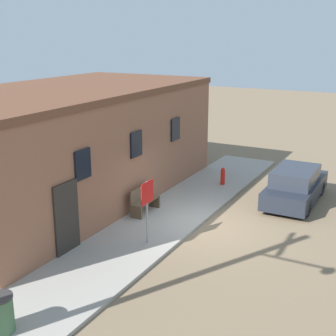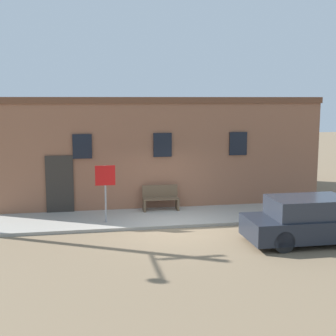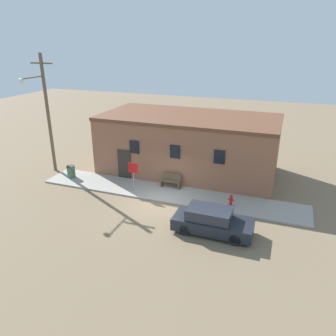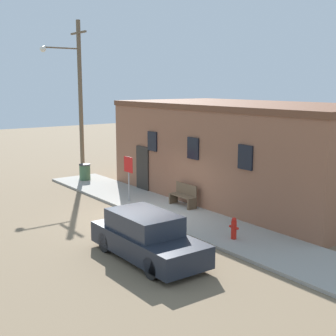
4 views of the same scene
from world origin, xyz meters
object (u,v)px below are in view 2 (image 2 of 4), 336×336
(fire_hydrant, at_px, (282,203))
(bench, at_px, (161,199))
(stop_sign, at_px, (105,183))
(parked_car, at_px, (312,221))

(fire_hydrant, bearing_deg, bench, 163.40)
(stop_sign, distance_m, parked_car, 6.72)
(parked_car, bearing_deg, fire_hydrant, 81.75)
(bench, xyz_separation_m, parked_car, (3.85, -4.41, 0.11))
(bench, relative_size, parked_car, 0.33)
(fire_hydrant, distance_m, parked_car, 3.17)
(fire_hydrant, xyz_separation_m, parked_car, (-0.45, -3.13, 0.19))
(fire_hydrant, bearing_deg, stop_sign, -179.02)
(stop_sign, relative_size, bench, 1.45)
(stop_sign, xyz_separation_m, parked_car, (5.95, -3.02, -0.81))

